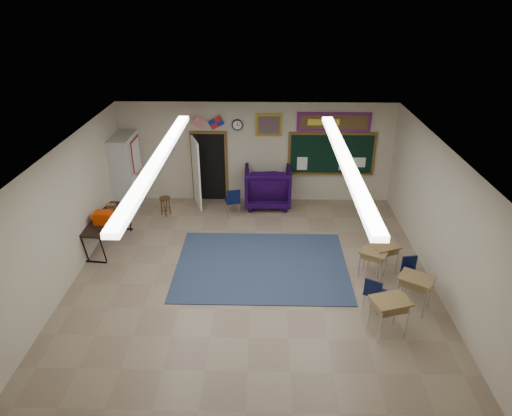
{
  "coord_description": "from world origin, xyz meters",
  "views": [
    {
      "loc": [
        0.28,
        -8.25,
        5.98
      ],
      "look_at": [
        0.05,
        1.5,
        1.17
      ],
      "focal_mm": 32.0,
      "sensor_mm": 36.0,
      "label": 1
    }
  ],
  "objects_px": {
    "student_desk_front_left": "(373,263)",
    "student_desk_front_right": "(383,257)",
    "wingback_armchair": "(268,185)",
    "folding_table": "(109,230)",
    "wooden_stool": "(165,206)"
  },
  "relations": [
    {
      "from": "wingback_armchair",
      "to": "folding_table",
      "type": "xyz_separation_m",
      "value": [
        -3.98,
        -2.5,
        -0.19
      ]
    },
    {
      "from": "student_desk_front_right",
      "to": "student_desk_front_left",
      "type": "bearing_deg",
      "value": -165.97
    },
    {
      "from": "wingback_armchair",
      "to": "student_desk_front_right",
      "type": "xyz_separation_m",
      "value": [
        2.63,
        -3.56,
        -0.22
      ]
    },
    {
      "from": "wooden_stool",
      "to": "folding_table",
      "type": "bearing_deg",
      "value": -121.7
    },
    {
      "from": "folding_table",
      "to": "wingback_armchair",
      "type": "bearing_deg",
      "value": 38.69
    },
    {
      "from": "student_desk_front_left",
      "to": "folding_table",
      "type": "relative_size",
      "value": 0.37
    },
    {
      "from": "wingback_armchair",
      "to": "student_desk_front_left",
      "type": "xyz_separation_m",
      "value": [
        2.35,
        -3.76,
        -0.24
      ]
    },
    {
      "from": "student_desk_front_left",
      "to": "student_desk_front_right",
      "type": "height_order",
      "value": "student_desk_front_right"
    },
    {
      "from": "wingback_armchair",
      "to": "student_desk_front_right",
      "type": "distance_m",
      "value": 4.43
    },
    {
      "from": "student_desk_front_right",
      "to": "folding_table",
      "type": "relative_size",
      "value": 0.38
    },
    {
      "from": "wingback_armchair",
      "to": "student_desk_front_left",
      "type": "distance_m",
      "value": 4.44
    },
    {
      "from": "wooden_stool",
      "to": "wingback_armchair",
      "type": "bearing_deg",
      "value": 14.73
    },
    {
      "from": "wingback_armchair",
      "to": "wooden_stool",
      "type": "bearing_deg",
      "value": 13.65
    },
    {
      "from": "wingback_armchair",
      "to": "wooden_stool",
      "type": "distance_m",
      "value": 3.03
    },
    {
      "from": "student_desk_front_left",
      "to": "folding_table",
      "type": "height_order",
      "value": "folding_table"
    }
  ]
}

